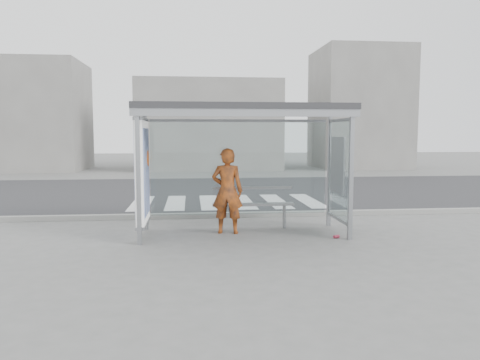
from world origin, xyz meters
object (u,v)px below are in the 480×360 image
(bench, at_px, (253,204))
(soda_can, at_px, (336,237))
(person, at_px, (227,191))
(bus_shelter, at_px, (224,137))

(bench, height_order, soda_can, bench)
(person, height_order, bench, person)
(bus_shelter, xyz_separation_m, soda_can, (2.16, -0.62, -1.95))
(person, xyz_separation_m, bench, (0.59, 0.39, -0.34))
(bench, xyz_separation_m, soda_can, (1.51, -1.08, -0.50))
(bus_shelter, relative_size, person, 2.42)
(bus_shelter, xyz_separation_m, person, (0.06, 0.08, -1.11))
(person, relative_size, bench, 1.01)
(person, height_order, soda_can, person)
(soda_can, bearing_deg, bench, 144.34)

